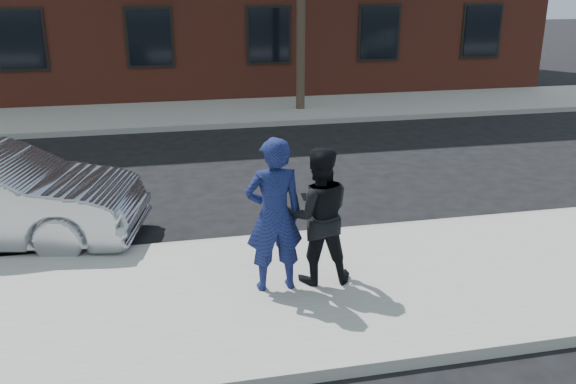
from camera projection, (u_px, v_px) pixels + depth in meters
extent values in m
plane|color=black|center=(158.00, 304.00, 7.81)|extent=(100.00, 100.00, 0.00)
cube|color=gray|center=(158.00, 309.00, 7.56)|extent=(50.00, 3.50, 0.15)
cube|color=#999691|center=(156.00, 249.00, 9.21)|extent=(50.00, 0.10, 0.15)
cube|color=gray|center=(152.00, 116.00, 18.15)|extent=(50.00, 3.50, 0.15)
cube|color=#999691|center=(152.00, 130.00, 16.50)|extent=(50.00, 0.10, 0.15)
cube|color=black|center=(269.00, 35.00, 19.79)|extent=(1.30, 0.06, 1.70)
cube|color=black|center=(482.00, 31.00, 21.32)|extent=(1.30, 0.06, 1.70)
cylinder|color=#32261D|center=(301.00, 39.00, 18.11)|extent=(0.26, 0.26, 4.20)
imported|color=navy|center=(274.00, 215.00, 7.59)|extent=(0.74, 0.50, 2.01)
cube|color=black|center=(266.00, 192.00, 7.70)|extent=(0.07, 0.13, 0.08)
imported|color=black|center=(318.00, 215.00, 7.83)|extent=(0.95, 0.77, 1.83)
cube|color=black|center=(305.00, 197.00, 7.92)|extent=(0.08, 0.14, 0.06)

